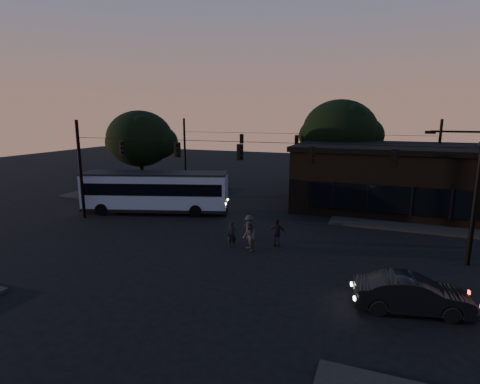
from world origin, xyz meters
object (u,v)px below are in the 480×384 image
(pedestrian_c, at_px, (277,233))
(pedestrian_d, at_px, (249,228))
(pedestrian_b, at_px, (249,236))
(pedestrian_a, at_px, (232,235))
(building, at_px, (390,177))
(bus, at_px, (156,190))
(car, at_px, (412,294))

(pedestrian_c, bearing_deg, pedestrian_d, -22.42)
(pedestrian_b, xyz_separation_m, pedestrian_d, (-0.65, 1.83, -0.07))
(pedestrian_a, distance_m, pedestrian_b, 1.21)
(pedestrian_c, bearing_deg, building, -124.03)
(bus, bearing_deg, pedestrian_b, -47.16)
(pedestrian_a, bearing_deg, pedestrian_c, 3.48)
(pedestrian_a, distance_m, pedestrian_d, 1.69)
(bus, height_order, pedestrian_b, bus)
(bus, xyz_separation_m, car, (18.65, -9.86, -1.11))
(bus, height_order, car, bus)
(pedestrian_b, distance_m, pedestrian_c, 1.87)
(building, xyz_separation_m, pedestrian_a, (-8.75, -13.98, -1.92))
(building, distance_m, pedestrian_a, 16.61)
(building, relative_size, pedestrian_a, 9.76)
(pedestrian_d, bearing_deg, car, 177.60)
(bus, relative_size, pedestrian_b, 6.73)
(bus, bearing_deg, car, -45.57)
(pedestrian_d, bearing_deg, pedestrian_a, 102.15)
(pedestrian_d, bearing_deg, pedestrian_b, 140.23)
(bus, relative_size, pedestrian_a, 7.58)
(building, bearing_deg, pedestrian_b, -118.02)
(car, bearing_deg, pedestrian_b, 54.39)
(car, xyz_separation_m, pedestrian_a, (-9.66, 4.34, 0.05))
(pedestrian_c, xyz_separation_m, pedestrian_d, (-1.97, 0.50, -0.05))
(pedestrian_b, bearing_deg, pedestrian_c, 99.61)
(car, relative_size, pedestrian_d, 2.75)
(pedestrian_d, bearing_deg, bus, 8.35)
(building, distance_m, bus, 19.68)
(building, distance_m, pedestrian_b, 16.20)
(bus, relative_size, pedestrian_c, 6.91)
(bus, distance_m, pedestrian_b, 11.73)
(bus, bearing_deg, pedestrian_a, -49.23)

